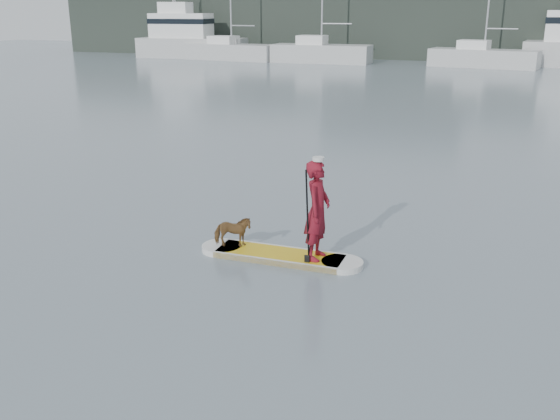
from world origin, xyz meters
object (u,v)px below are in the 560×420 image
(paddleboard, at_px, (280,256))
(sailboat_b, at_px, (231,50))
(dog, at_px, (232,232))
(sailboat_c, at_px, (320,52))
(sailboat_a, at_px, (175,50))
(paddler, at_px, (317,210))
(sailboat_d, at_px, (483,56))
(motor_yacht_b, at_px, (187,37))

(paddleboard, bearing_deg, sailboat_b, 115.03)
(dog, relative_size, sailboat_c, 0.06)
(sailboat_a, distance_m, sailboat_b, 6.36)
(dog, height_order, sailboat_c, sailboat_c)
(paddler, bearing_deg, sailboat_d, -0.78)
(sailboat_b, height_order, motor_yacht_b, sailboat_b)
(paddleboard, distance_m, sailboat_b, 48.82)
(paddleboard, xyz_separation_m, sailboat_b, (-20.28, 44.40, 0.86))
(paddleboard, height_order, dog, dog)
(sailboat_c, bearing_deg, dog, -76.41)
(paddler, height_order, dog, paddler)
(paddleboard, xyz_separation_m, motor_yacht_b, (-25.48, 45.73, 1.86))
(sailboat_d, bearing_deg, dog, -83.54)
(sailboat_b, distance_m, sailboat_d, 22.47)
(motor_yacht_b, bearing_deg, sailboat_d, -6.71)
(paddler, height_order, sailboat_b, sailboat_b)
(sailboat_a, relative_size, sailboat_b, 0.79)
(dog, bearing_deg, paddler, -107.95)
(sailboat_b, bearing_deg, paddleboard, -56.89)
(paddleboard, relative_size, paddler, 1.73)
(dog, distance_m, sailboat_d, 44.35)
(paddleboard, distance_m, sailboat_a, 52.43)
(paddler, bearing_deg, dog, 90.61)
(dog, bearing_deg, paddleboard, -107.95)
(dog, distance_m, motor_yacht_b, 51.88)
(dog, relative_size, sailboat_b, 0.06)
(sailboat_c, bearing_deg, sailboat_b, 178.77)
(sailboat_b, relative_size, motor_yacht_b, 1.25)
(sailboat_b, bearing_deg, sailboat_c, 7.19)
(paddleboard, height_order, paddler, paddler)
(paddler, height_order, motor_yacht_b, motor_yacht_b)
(paddler, distance_m, motor_yacht_b, 52.73)
(sailboat_c, distance_m, motor_yacht_b, 14.04)
(paddleboard, relative_size, sailboat_a, 0.31)
(sailboat_a, relative_size, motor_yacht_b, 0.99)
(paddleboard, height_order, sailboat_b, sailboat_b)
(sailboat_b, height_order, sailboat_d, sailboat_b)
(motor_yacht_b, bearing_deg, dog, -65.46)
(sailboat_b, bearing_deg, paddler, -56.10)
(paddler, height_order, sailboat_d, sailboat_d)
(paddler, xyz_separation_m, motor_yacht_b, (-26.22, 45.74, 0.85))
(sailboat_b, xyz_separation_m, sailboat_c, (8.72, -0.21, 0.01))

